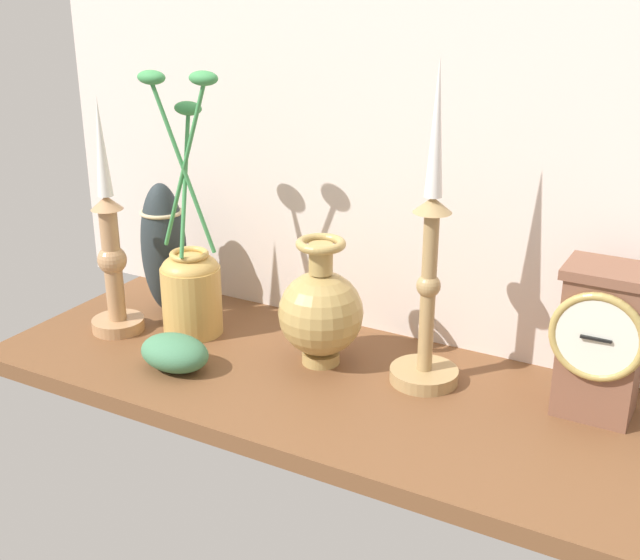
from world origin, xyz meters
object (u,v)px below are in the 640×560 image
(mantel_clock, at_px, (601,340))
(candlestick_tall_left, at_px, (112,255))
(brass_vase_bulbous, at_px, (321,311))
(candlestick_tall_center, at_px, (429,281))
(brass_vase_jar, at_px, (191,277))
(tall_ceramic_vase, at_px, (164,247))

(mantel_clock, distance_m, candlestick_tall_left, 0.69)
(mantel_clock, xyz_separation_m, brass_vase_bulbous, (-0.36, -0.04, -0.02))
(mantel_clock, distance_m, candlestick_tall_center, 0.22)
(candlestick_tall_left, bearing_deg, mantel_clock, 8.01)
(candlestick_tall_center, distance_m, brass_vase_jar, 0.37)
(brass_vase_bulbous, bearing_deg, brass_vase_jar, -178.74)
(mantel_clock, xyz_separation_m, brass_vase_jar, (-0.58, -0.05, -0.01))
(mantel_clock, relative_size, brass_vase_bulbous, 1.06)
(candlestick_tall_left, bearing_deg, candlestick_tall_center, 8.81)
(mantel_clock, xyz_separation_m, candlestick_tall_center, (-0.21, -0.02, 0.04))
(candlestick_tall_center, xyz_separation_m, tall_ceramic_vase, (-0.45, 0.03, -0.04))
(candlestick_tall_left, bearing_deg, brass_vase_bulbous, 9.51)
(candlestick_tall_center, relative_size, brass_vase_jar, 1.09)
(brass_vase_jar, relative_size, tall_ceramic_vase, 1.86)
(tall_ceramic_vase, bearing_deg, candlestick_tall_center, -3.22)
(mantel_clock, bearing_deg, brass_vase_bulbous, -173.34)
(candlestick_tall_center, relative_size, tall_ceramic_vase, 2.03)
(candlestick_tall_left, height_order, tall_ceramic_vase, candlestick_tall_left)
(candlestick_tall_center, bearing_deg, brass_vase_jar, -176.31)
(mantel_clock, height_order, tall_ceramic_vase, tall_ceramic_vase)
(brass_vase_jar, bearing_deg, tall_ceramic_vase, 151.01)
(candlestick_tall_left, bearing_deg, brass_vase_jar, 25.14)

